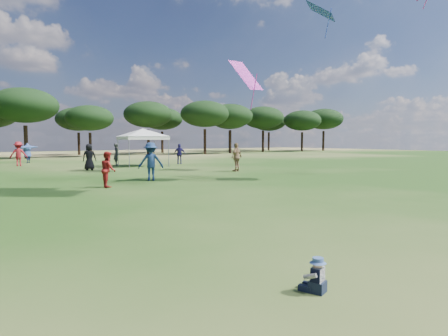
# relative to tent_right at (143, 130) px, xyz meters

# --- Properties ---
(tree_line) EXTENTS (108.78, 17.63, 7.77)m
(tree_line) POSITION_rel_tent_right_xyz_m (-5.90, 21.56, 2.67)
(tree_line) COLOR black
(tree_line) RESTS_ON ground
(tent_right) EXTENTS (6.42, 6.42, 3.18)m
(tent_right) POSITION_rel_tent_right_xyz_m (0.00, 0.00, 0.00)
(tent_right) COLOR gray
(tent_right) RESTS_ON ground
(toddler) EXTENTS (0.35, 0.38, 0.47)m
(toddler) POSITION_rel_tent_right_xyz_m (-8.47, -23.55, -2.55)
(toddler) COLOR black
(toddler) RESTS_ON ground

